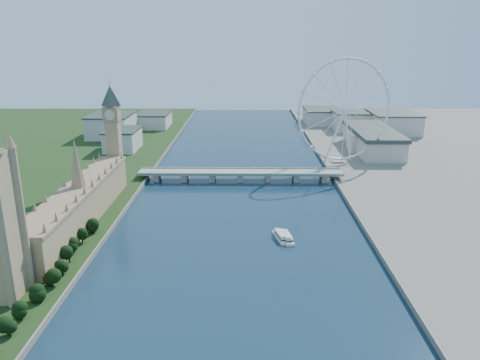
{
  "coord_description": "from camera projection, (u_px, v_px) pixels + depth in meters",
  "views": [
    {
      "loc": [
        6.39,
        -184.81,
        147.28
      ],
      "look_at": [
        0.91,
        210.0,
        27.32
      ],
      "focal_mm": 35.0,
      "sensor_mm": 36.0,
      "label": 1
    }
  ],
  "objects": [
    {
      "name": "tour_boat_near",
      "position": [
        281.0,
        239.0,
        357.42
      ],
      "size": [
        13.02,
        27.37,
        5.83
      ],
      "primitive_type": null,
      "rotation": [
        0.0,
        0.0,
        0.25
      ],
      "color": "silver",
      "rests_on": "ground"
    },
    {
      "name": "city_skyline",
      "position": [
        267.0,
        123.0,
        750.11
      ],
      "size": [
        505.0,
        280.0,
        32.0
      ],
      "color": "beige",
      "rests_on": "ground"
    },
    {
      "name": "tour_boat_far",
      "position": [
        287.0,
        240.0,
        355.84
      ],
      "size": [
        11.43,
        27.21,
        5.81
      ],
      "primitive_type": null,
      "rotation": [
        0.0,
        0.0,
        0.18
      ],
      "color": "silver",
      "rests_on": "ground"
    },
    {
      "name": "london_eye",
      "position": [
        345.0,
        111.0,
        538.2
      ],
      "size": [
        113.6,
        39.12,
        124.3
      ],
      "color": "silver",
      "rests_on": "ground"
    },
    {
      "name": "big_ben",
      "position": [
        112.0,
        122.0,
        468.03
      ],
      "size": [
        20.02,
        20.02,
        110.0
      ],
      "color": "tan",
      "rests_on": "ground"
    },
    {
      "name": "county_hall",
      "position": [
        371.0,
        152.0,
        628.78
      ],
      "size": [
        54.0,
        144.0,
        35.0
      ],
      "primitive_type": null,
      "color": "beige",
      "rests_on": "ground"
    },
    {
      "name": "tree_row",
      "position": [
        43.0,
        285.0,
        274.28
      ],
      "size": [
        8.32,
        184.32,
        19.01
      ],
      "color": "black",
      "rests_on": "ground"
    },
    {
      "name": "parliament_range",
      "position": [
        80.0,
        204.0,
        378.68
      ],
      "size": [
        24.0,
        200.0,
        70.0
      ],
      "color": "tan",
      "rests_on": "ground"
    },
    {
      "name": "westminster_bridge",
      "position": [
        240.0,
        174.0,
        504.8
      ],
      "size": [
        220.0,
        22.0,
        9.5
      ],
      "color": "gray",
      "rests_on": "ground"
    }
  ]
}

